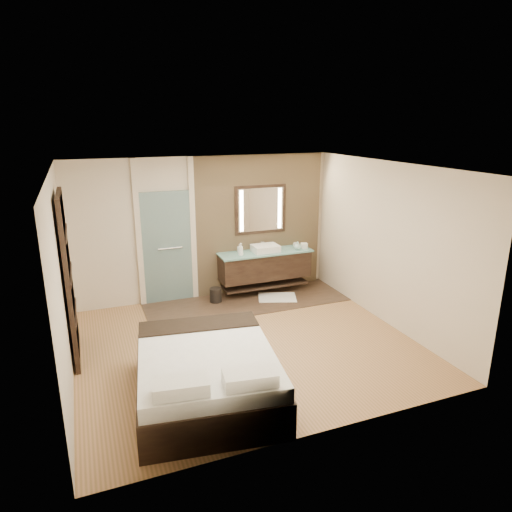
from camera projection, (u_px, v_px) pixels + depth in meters
name	position (u px, v px, depth m)	size (l,w,h in m)	color
floor	(246.00, 344.00, 7.05)	(5.00, 5.00, 0.00)	olive
tile_strip	(247.00, 302.00, 8.68)	(3.80, 1.30, 0.01)	#32251B
stone_wall	(260.00, 224.00, 9.02)	(2.60, 0.08, 2.70)	tan
vanity	(265.00, 265.00, 8.98)	(1.85, 0.55, 0.88)	black
mirror_unit	(261.00, 210.00, 8.88)	(1.06, 0.04, 0.96)	black
frosted_door	(167.00, 243.00, 8.42)	(1.10, 0.12, 2.70)	#9CC5C5
shoji_partition	(69.00, 277.00, 6.39)	(0.06, 1.20, 2.40)	black
bed	(207.00, 374.00, 5.59)	(1.92, 2.27, 0.79)	black
bath_mat	(277.00, 297.00, 8.85)	(0.72, 0.50, 0.02)	white
waste_bin	(216.00, 295.00, 8.63)	(0.22, 0.22, 0.28)	black
tissue_box	(304.00, 246.00, 9.11)	(0.12, 0.12, 0.10)	silver
soap_bottle_a	(241.00, 249.00, 8.60)	(0.09, 0.09, 0.24)	white
soap_bottle_b	(239.00, 248.00, 8.82)	(0.07, 0.07, 0.16)	#B2B2B2
soap_bottle_c	(298.00, 246.00, 8.99)	(0.13, 0.13, 0.16)	#A9D4D0
cup	(296.00, 245.00, 9.15)	(0.13, 0.13, 0.10)	silver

